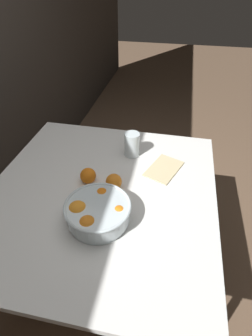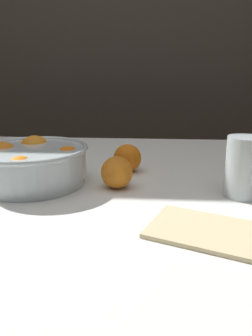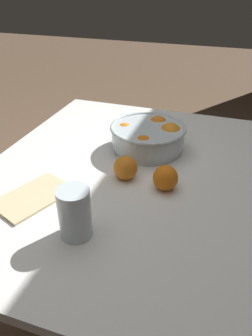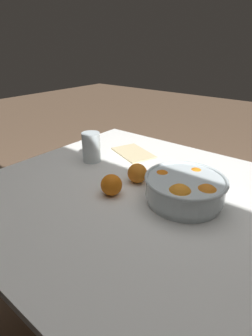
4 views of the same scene
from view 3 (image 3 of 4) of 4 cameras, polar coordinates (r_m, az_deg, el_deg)
ground_plane at (r=1.60m, az=2.51°, el=-24.36°), size 12.00×12.00×0.00m
dining_table at (r=1.11m, az=3.31°, el=-4.50°), size 1.15×1.07×0.75m
fruit_bowl at (r=1.19m, az=3.97°, el=5.52°), size 0.27×0.27×0.11m
juice_glass at (r=0.82m, az=-8.88°, el=-8.21°), size 0.08×0.08×0.13m
orange_loose_near_bowl at (r=1.03m, az=-0.10°, el=0.06°), size 0.08×0.08×0.08m
orange_loose_front at (r=0.99m, az=6.89°, el=-1.70°), size 0.08×0.08×0.08m
napkin at (r=1.00m, az=-15.83°, el=-4.81°), size 0.25×0.21×0.01m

